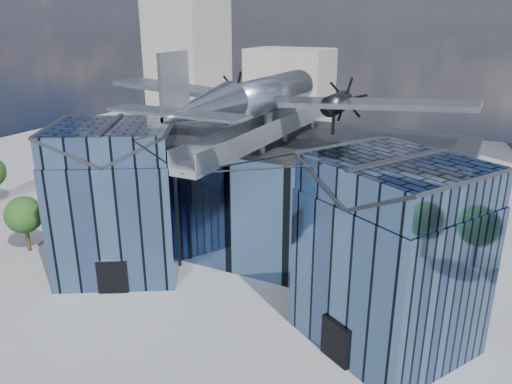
% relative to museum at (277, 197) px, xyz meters
% --- Properties ---
extents(ground_plane, '(120.00, 120.00, 0.00)m').
position_rel_museum_xyz_m(ground_plane, '(-0.00, -5.82, -5.54)').
color(ground_plane, gray).
extents(museum, '(32.88, 24.50, 17.60)m').
position_rel_museum_xyz_m(museum, '(0.00, 0.00, 0.00)').
color(museum, '#425E87').
rests_on(museum, ground).
extents(bg_towers, '(77.00, 24.50, 26.00)m').
position_rel_museum_xyz_m(bg_towers, '(1.45, 44.67, 4.47)').
color(bg_towers, gray).
rests_on(bg_towers, ground).
extents(tree_plaza_w, '(3.31, 3.31, 4.94)m').
position_rel_museum_xyz_m(tree_plaza_w, '(-19.89, -8.21, -2.19)').
color(tree_plaza_w, '#312213').
rests_on(tree_plaza_w, ground).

